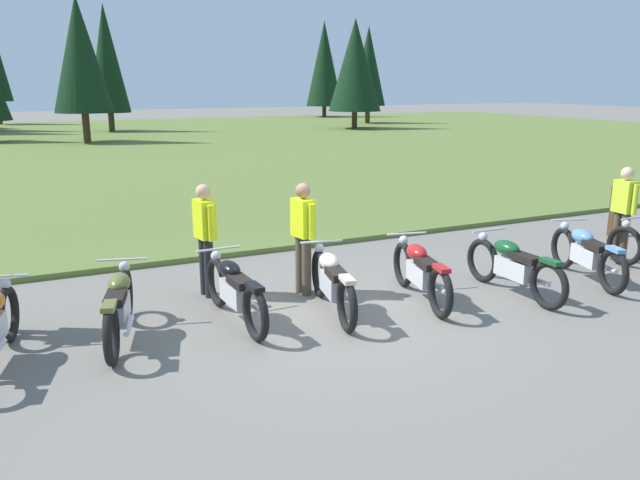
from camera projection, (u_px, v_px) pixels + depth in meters
ground_plane at (339, 313)px, 8.65m from camera, size 140.00×140.00×0.00m
grass_moorland at (100, 146)px, 30.78m from camera, size 80.00×44.00×0.10m
forest_treeline at (16, 61)px, 37.65m from camera, size 46.60×28.05×8.58m
motorcycle_olive at (119, 306)px, 7.65m from camera, size 0.79×2.05×0.88m
motorcycle_black at (235, 290)px, 8.23m from camera, size 0.62×2.10×0.88m
motorcycle_cream at (332, 282)px, 8.58m from camera, size 0.69×2.08×0.88m
motorcycle_red at (421, 271)px, 9.05m from camera, size 0.71×2.07×0.88m
motorcycle_british_green at (513, 266)px, 9.31m from camera, size 0.62×2.10×0.88m
motorcycle_sky_blue at (587, 253)px, 10.00m from camera, size 0.82×2.04×0.88m
rider_checking_bike at (303, 232)px, 9.23m from camera, size 0.27×0.55×1.67m
rider_in_hivis_vest at (205, 233)px, 9.14m from camera, size 0.27×0.55×1.67m
rider_near_row_end at (623, 208)px, 10.94m from camera, size 0.26×0.55×1.67m
trail_marker_post at (614, 211)px, 12.89m from camera, size 0.12×0.12×1.04m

